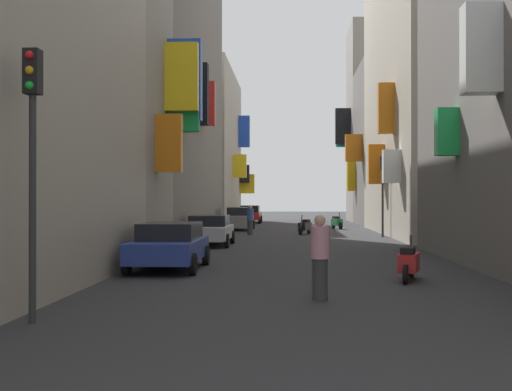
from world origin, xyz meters
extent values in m
plane|color=#2D2D30|center=(0.00, 30.00, 0.00)|extent=(140.00, 140.00, 0.00)
cube|color=gray|center=(-8.00, 21.35, 7.82)|extent=(6.00, 4.92, 15.64)
cube|color=orange|center=(-4.54, 20.52, 4.01)|extent=(0.91, 0.41, 2.03)
cube|color=green|center=(-4.39, 22.60, 5.49)|extent=(1.23, 0.47, 1.73)
cube|color=yellow|center=(-4.38, 22.20, 6.65)|extent=(1.25, 0.38, 2.57)
cube|color=blue|center=(-4.36, 22.85, 6.64)|extent=(1.28, 0.61, 3.11)
cube|color=slate|center=(-8.00, 33.18, 9.85)|extent=(6.00, 18.75, 19.71)
cube|color=red|center=(-4.62, 31.89, 7.05)|extent=(0.76, 0.52, 2.31)
cube|color=black|center=(-4.46, 26.40, 6.67)|extent=(1.09, 0.64, 2.70)
cube|color=#B2A899|center=(-8.00, 52.10, 6.27)|extent=(6.00, 15.80, 12.55)
cube|color=yellow|center=(-4.33, 58.74, 3.43)|extent=(1.34, 0.48, 1.79)
cube|color=black|center=(-4.55, 58.19, 4.35)|extent=(0.91, 0.57, 1.63)
cube|color=yellow|center=(-4.45, 51.27, 4.72)|extent=(1.10, 0.46, 1.90)
cube|color=blue|center=(-4.49, 56.95, 8.15)|extent=(1.01, 0.60, 2.85)
cube|color=white|center=(4.54, 14.64, 5.86)|extent=(0.92, 0.65, 2.26)
cube|color=green|center=(4.66, 18.80, 4.18)|extent=(0.67, 0.56, 1.50)
cube|color=#BCB29E|center=(8.00, 35.79, 8.17)|extent=(6.00, 18.13, 16.33)
cube|color=orange|center=(4.55, 34.90, 3.99)|extent=(0.89, 0.51, 2.23)
cube|color=white|center=(4.58, 29.52, 3.61)|extent=(0.84, 0.61, 1.59)
cube|color=orange|center=(4.59, 31.47, 6.67)|extent=(0.81, 0.56, 2.58)
cube|color=slate|center=(8.00, 49.07, 6.16)|extent=(6.00, 8.42, 12.33)
cube|color=yellow|center=(4.67, 51.32, 3.91)|extent=(0.67, 0.63, 2.47)
cube|color=orange|center=(4.38, 46.22, 5.80)|extent=(1.24, 0.50, 1.99)
cube|color=gray|center=(8.00, 56.64, 8.73)|extent=(6.00, 6.72, 17.45)
cube|color=black|center=(4.33, 55.43, 8.41)|extent=(1.33, 0.62, 3.13)
cube|color=#19B2BF|center=(4.39, 56.20, 7.92)|extent=(1.22, 0.48, 2.54)
cube|color=navy|center=(-3.81, 16.60, 0.59)|extent=(1.80, 4.14, 0.57)
cube|color=black|center=(-3.81, 16.81, 1.11)|extent=(1.58, 2.32, 0.48)
cylinder|color=black|center=(-2.91, 15.24, 0.30)|extent=(0.18, 0.60, 0.60)
cylinder|color=black|center=(-4.71, 15.24, 0.30)|extent=(0.18, 0.60, 0.60)
cylinder|color=black|center=(-2.91, 17.97, 0.30)|extent=(0.18, 0.60, 0.60)
cylinder|color=black|center=(-4.71, 17.97, 0.30)|extent=(0.18, 0.60, 0.60)
cube|color=#B7B7BC|center=(-3.85, 26.26, 0.58)|extent=(1.81, 4.04, 0.56)
cube|color=black|center=(-3.85, 26.46, 1.09)|extent=(1.59, 2.26, 0.47)
cylinder|color=black|center=(-2.94, 24.93, 0.30)|extent=(0.18, 0.60, 0.60)
cylinder|color=black|center=(-4.75, 24.93, 0.30)|extent=(0.18, 0.60, 0.60)
cylinder|color=black|center=(-2.94, 27.59, 0.30)|extent=(0.18, 0.60, 0.60)
cylinder|color=black|center=(-4.75, 27.59, 0.30)|extent=(0.18, 0.60, 0.60)
cube|color=#B21E1E|center=(-3.65, 52.28, 0.59)|extent=(1.70, 4.50, 0.59)
cube|color=black|center=(-3.65, 52.51, 1.18)|extent=(1.49, 2.52, 0.59)
cylinder|color=black|center=(-2.80, 50.80, 0.30)|extent=(0.18, 0.60, 0.60)
cylinder|color=black|center=(-4.50, 50.80, 0.30)|extent=(0.18, 0.60, 0.60)
cylinder|color=black|center=(-2.80, 53.77, 0.30)|extent=(0.18, 0.60, 0.60)
cylinder|color=black|center=(-4.50, 53.77, 0.30)|extent=(0.18, 0.60, 0.60)
cube|color=slate|center=(-3.63, 40.33, 0.63)|extent=(1.67, 4.06, 0.65)
cube|color=black|center=(-3.63, 40.54, 1.22)|extent=(1.47, 2.28, 0.53)
cylinder|color=black|center=(-2.79, 38.99, 0.30)|extent=(0.18, 0.60, 0.60)
cylinder|color=black|center=(-4.46, 38.99, 0.30)|extent=(0.18, 0.60, 0.60)
cylinder|color=black|center=(-2.79, 41.68, 0.30)|extent=(0.18, 0.60, 0.60)
cylinder|color=black|center=(-4.46, 41.68, 0.30)|extent=(0.18, 0.60, 0.60)
cube|color=red|center=(2.68, 14.39, 0.46)|extent=(0.74, 1.21, 0.45)
cube|color=black|center=(2.62, 14.19, 0.77)|extent=(0.46, 0.63, 0.16)
cylinder|color=#4C4C51|center=(2.83, 14.94, 0.79)|extent=(0.13, 0.28, 0.68)
cylinder|color=black|center=(2.87, 15.07, 0.24)|extent=(0.23, 0.49, 0.48)
cylinder|color=black|center=(2.48, 13.71, 0.24)|extent=(0.23, 0.49, 0.48)
cube|color=black|center=(0.54, 35.30, 0.46)|extent=(0.81, 1.19, 0.45)
cube|color=black|center=(0.62, 35.49, 0.77)|extent=(0.50, 0.64, 0.16)
cylinder|color=#4C4C51|center=(0.34, 34.79, 0.79)|extent=(0.16, 0.28, 0.68)
cylinder|color=black|center=(0.29, 34.66, 0.24)|extent=(0.27, 0.48, 0.48)
cylinder|color=black|center=(0.79, 35.95, 0.24)|extent=(0.27, 0.48, 0.48)
cube|color=#287F3D|center=(2.86, 42.08, 0.46)|extent=(0.73, 1.15, 0.45)
cube|color=black|center=(2.80, 42.27, 0.77)|extent=(0.47, 0.63, 0.16)
cylinder|color=#4C4C51|center=(3.01, 41.57, 0.79)|extent=(0.14, 0.28, 0.68)
cylinder|color=black|center=(3.05, 41.44, 0.24)|extent=(0.24, 0.49, 0.48)
cylinder|color=black|center=(2.66, 42.71, 0.24)|extent=(0.24, 0.49, 0.48)
cylinder|color=#383838|center=(-2.56, 34.72, 0.41)|extent=(0.45, 0.45, 0.82)
cylinder|color=#335199|center=(-2.56, 34.72, 1.15)|extent=(0.53, 0.53, 0.65)
sphere|color=tan|center=(-2.56, 34.72, 1.58)|extent=(0.22, 0.22, 0.22)
cylinder|color=#383838|center=(0.31, 11.20, 0.42)|extent=(0.34, 0.34, 0.84)
cylinder|color=pink|center=(0.31, 11.20, 1.17)|extent=(0.41, 0.41, 0.67)
sphere|color=tan|center=(0.31, 11.20, 1.62)|extent=(0.23, 0.23, 0.23)
cylinder|color=#2D2D2D|center=(4.64, 33.00, 1.79)|extent=(0.12, 0.12, 3.58)
cube|color=black|center=(4.64, 33.00, 3.96)|extent=(0.26, 0.26, 0.75)
sphere|color=red|center=(4.64, 32.86, 4.21)|extent=(0.14, 0.14, 0.14)
sphere|color=orange|center=(4.64, 32.86, 3.96)|extent=(0.14, 0.14, 0.14)
sphere|color=green|center=(4.64, 32.86, 3.71)|extent=(0.14, 0.14, 0.14)
cylinder|color=#2D2D2D|center=(-4.57, 8.47, 1.90)|extent=(0.12, 0.12, 3.80)
cube|color=black|center=(-4.57, 8.47, 4.18)|extent=(0.26, 0.26, 0.75)
sphere|color=red|center=(-4.57, 8.33, 4.43)|extent=(0.14, 0.14, 0.14)
sphere|color=orange|center=(-4.57, 8.33, 4.18)|extent=(0.14, 0.14, 0.14)
sphere|color=green|center=(-4.57, 8.33, 3.93)|extent=(0.14, 0.14, 0.14)
camera|label=1|loc=(-0.29, -2.13, 2.07)|focal=45.74mm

